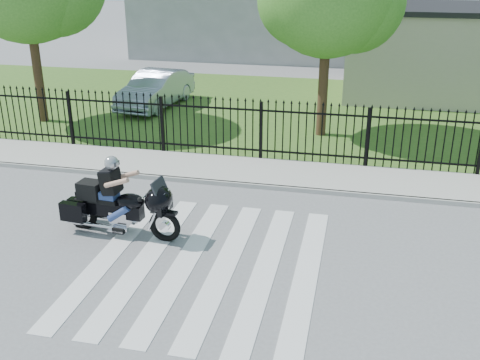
# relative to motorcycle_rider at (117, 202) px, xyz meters

# --- Properties ---
(ground) EXTENTS (120.00, 120.00, 0.00)m
(ground) POSITION_rel_motorcycle_rider_xyz_m (2.18, -0.86, -0.75)
(ground) COLOR slate
(ground) RESTS_ON ground
(crosswalk) EXTENTS (5.00, 5.50, 0.01)m
(crosswalk) POSITION_rel_motorcycle_rider_xyz_m (2.18, -0.86, -0.74)
(crosswalk) COLOR silver
(crosswalk) RESTS_ON ground
(sidewalk) EXTENTS (40.00, 2.00, 0.12)m
(sidewalk) POSITION_rel_motorcycle_rider_xyz_m (2.18, 4.14, -0.69)
(sidewalk) COLOR #ADAAA3
(sidewalk) RESTS_ON ground
(curb) EXTENTS (40.00, 0.12, 0.12)m
(curb) POSITION_rel_motorcycle_rider_xyz_m (2.18, 3.14, -0.69)
(curb) COLOR #ADAAA3
(curb) RESTS_ON ground
(grass_strip) EXTENTS (40.00, 12.00, 0.02)m
(grass_strip) POSITION_rel_motorcycle_rider_xyz_m (2.18, 11.14, -0.74)
(grass_strip) COLOR #345E20
(grass_strip) RESTS_ON ground
(iron_fence) EXTENTS (26.00, 0.04, 1.80)m
(iron_fence) POSITION_rel_motorcycle_rider_xyz_m (2.18, 5.14, 0.16)
(iron_fence) COLOR black
(iron_fence) RESTS_ON ground
(building_low) EXTENTS (10.00, 6.00, 3.50)m
(building_low) POSITION_rel_motorcycle_rider_xyz_m (9.18, 15.14, 1.00)
(building_low) COLOR #BBAE9C
(building_low) RESTS_ON ground
(building_low_roof) EXTENTS (10.20, 6.20, 0.20)m
(building_low_roof) POSITION_rel_motorcycle_rider_xyz_m (9.18, 15.14, 2.85)
(building_low_roof) COLOR black
(building_low_roof) RESTS_ON building_low
(motorcycle_rider) EXTENTS (2.76, 1.02, 1.83)m
(motorcycle_rider) POSITION_rel_motorcycle_rider_xyz_m (0.00, 0.00, 0.00)
(motorcycle_rider) COLOR black
(motorcycle_rider) RESTS_ON ground
(parked_car) EXTENTS (1.99, 4.42, 1.41)m
(parked_car) POSITION_rel_motorcycle_rider_xyz_m (-3.01, 10.42, -0.02)
(parked_car) COLOR #8F9BB3
(parked_car) RESTS_ON grass_strip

